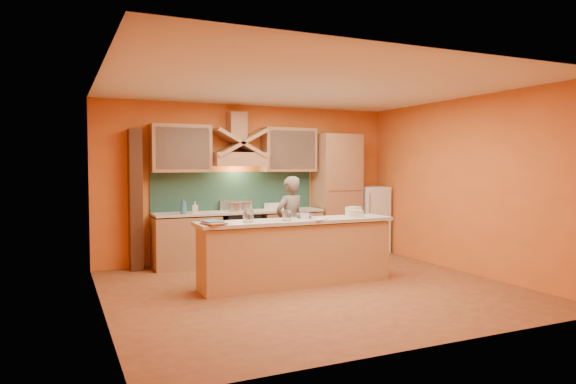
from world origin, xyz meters
name	(u,v)px	position (x,y,z in m)	size (l,w,h in m)	color
floor	(312,289)	(0.00, 0.00, 0.00)	(5.50, 5.00, 0.01)	#945A2D
ceiling	(313,86)	(0.00, 0.00, 2.80)	(5.50, 5.00, 0.01)	white
wall_back	(250,183)	(0.00, 2.50, 1.40)	(5.50, 0.02, 2.80)	orange
wall_front	(434,199)	(0.00, -2.50, 1.40)	(5.50, 0.02, 2.80)	orange
wall_left	(101,193)	(-2.75, 0.00, 1.40)	(0.02, 5.00, 2.80)	orange
wall_right	(465,185)	(2.75, 0.00, 1.40)	(0.02, 5.00, 2.80)	orange
base_cabinet_left	(186,242)	(-1.25, 2.20, 0.43)	(1.10, 0.60, 0.86)	#A7724C
base_cabinet_right	(289,236)	(0.65, 2.20, 0.43)	(1.10, 0.60, 0.86)	#A7724C
counter_top	(240,212)	(-0.30, 2.20, 0.90)	(3.00, 0.62, 0.04)	beige
stove	(240,237)	(-0.30, 2.20, 0.45)	(0.60, 0.58, 0.90)	black
backsplash	(235,191)	(-0.30, 2.48, 1.25)	(3.00, 0.03, 0.70)	#1C3E34
range_hood	(239,159)	(-0.30, 2.25, 1.82)	(0.92, 0.50, 0.24)	#A7724C
hood_chimney	(237,127)	(-0.30, 2.35, 2.40)	(0.30, 0.30, 0.50)	#A7724C
upper_cabinet_left	(181,148)	(-1.30, 2.33, 2.00)	(1.00, 0.35, 0.80)	#A7724C
upper_cabinet_right	(289,150)	(0.70, 2.33, 2.00)	(1.00, 0.35, 0.80)	#A7724C
pantry_column	(337,195)	(1.65, 2.20, 1.15)	(0.80, 0.60, 2.30)	#A7724C
fridge	(370,219)	(2.40, 2.20, 0.65)	(0.58, 0.60, 1.30)	white
trim_column_left	(135,200)	(-2.05, 2.35, 1.15)	(0.20, 0.30, 2.30)	#472816
island_body	(297,254)	(-0.10, 0.30, 0.44)	(2.80, 0.55, 0.88)	tan
island_top	(297,221)	(-0.10, 0.30, 0.92)	(2.90, 0.62, 0.05)	beige
person	(290,223)	(0.26, 1.32, 0.77)	(0.56, 0.37, 1.54)	#70665B
pot_large	(235,208)	(-0.41, 2.12, 0.98)	(0.23, 0.23, 0.15)	#BBBAC1
pot_small	(247,207)	(-0.18, 2.20, 0.97)	(0.20, 0.20, 0.15)	silver
soap_bottle_a	(195,207)	(-1.12, 2.12, 1.02)	(0.09, 0.09, 0.19)	beige
soap_bottle_b	(183,206)	(-1.32, 2.07, 1.05)	(0.10, 0.10, 0.27)	#366696
bowl_back	(274,207)	(0.37, 2.26, 0.96)	(0.23, 0.23, 0.07)	white
dish_rack	(274,206)	(0.39, 2.29, 0.97)	(0.30, 0.23, 0.11)	white
book_lower	(206,224)	(-1.48, 0.11, 0.96)	(0.24, 0.33, 0.03)	#BE6743
book_upper	(204,222)	(-1.48, 0.21, 0.98)	(0.23, 0.31, 0.02)	teal
jar_large	(248,216)	(-0.85, 0.26, 1.02)	(0.14, 0.14, 0.16)	silver
jar_small	(287,215)	(-0.29, 0.22, 1.02)	(0.13, 0.13, 0.15)	silver
kitchen_scale	(304,216)	(0.04, 0.32, 0.99)	(0.11, 0.11, 0.10)	silver
mixing_bowl	(304,216)	(0.09, 0.43, 0.98)	(0.26, 0.26, 0.06)	silver
cloth	(318,220)	(0.14, 0.08, 0.95)	(0.23, 0.17, 0.02)	beige
grocery_bag_a	(353,211)	(0.96, 0.49, 1.01)	(0.20, 0.16, 0.13)	beige
grocery_bag_b	(356,214)	(0.82, 0.19, 1.00)	(0.18, 0.14, 0.11)	beige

